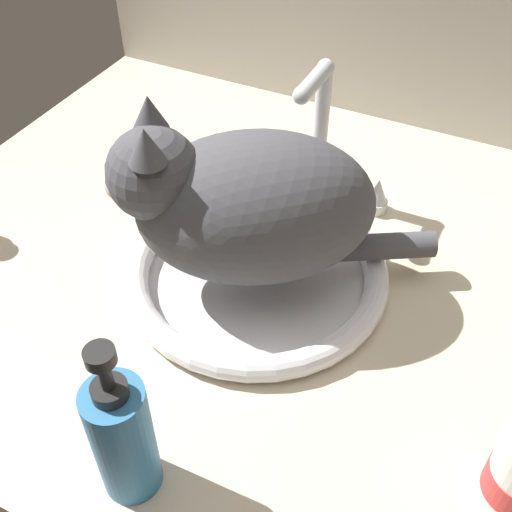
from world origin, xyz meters
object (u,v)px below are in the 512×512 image
at_px(sink_basin, 256,272).
at_px(soap_pump_bottle, 123,437).
at_px(cat, 240,204).
at_px(faucet, 317,148).

distance_m(sink_basin, soap_pump_bottle, 0.29).
distance_m(cat, soap_pump_bottle, 0.28).
bearing_deg(sink_basin, soap_pump_bottle, -87.76).
xyz_separation_m(cat, soap_pump_bottle, (0.03, -0.27, -0.05)).
distance_m(sink_basin, faucet, 0.20).
height_order(sink_basin, soap_pump_bottle, soap_pump_bottle).
bearing_deg(sink_basin, faucet, 90.00).
relative_size(faucet, soap_pump_bottle, 1.10).
bearing_deg(soap_pump_bottle, cat, 95.42).
bearing_deg(faucet, soap_pump_bottle, -88.65).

